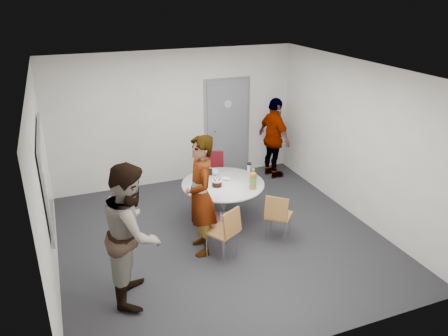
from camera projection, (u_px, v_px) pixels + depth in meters
name	position (u px, v px, depth m)	size (l,w,h in m)	color
floor	(221.00, 238.00, 7.12)	(5.00, 5.00, 0.00)	#242529
ceiling	(220.00, 71.00, 6.09)	(5.00, 5.00, 0.00)	silver
wall_back	(176.00, 118.00, 8.75)	(5.00, 5.00, 0.00)	beige
wall_left	(44.00, 186.00, 5.76)	(5.00, 5.00, 0.00)	beige
wall_right	(357.00, 141.00, 7.45)	(5.00, 5.00, 0.00)	beige
wall_front	(308.00, 245.00, 4.46)	(5.00, 5.00, 0.00)	beige
door	(227.00, 128.00, 9.23)	(1.02, 0.17, 2.12)	slate
whiteboard	(46.00, 173.00, 5.91)	(0.04, 1.90, 1.25)	gray
table	(225.00, 188.00, 7.39)	(1.39, 1.39, 1.08)	white
chair_near_left	(226.00, 229.00, 6.40)	(0.55, 0.57, 0.83)	brown
chair_near_right	(278.00, 213.00, 6.88)	(0.56, 0.56, 0.81)	brown
chair_far	(213.00, 168.00, 8.50)	(0.54, 0.56, 0.85)	maroon
person_main	(201.00, 196.00, 6.44)	(0.68, 0.45, 1.87)	#A5C6EA
person_left	(132.00, 232.00, 5.48)	(0.91, 0.71, 1.87)	white
person_right	(274.00, 138.00, 9.13)	(1.00, 0.42, 1.71)	black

